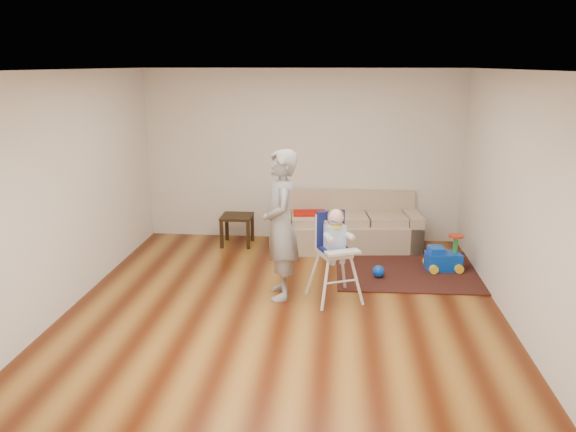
# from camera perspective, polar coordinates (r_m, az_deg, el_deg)

# --- Properties ---
(ground) EXTENTS (5.50, 5.50, 0.00)m
(ground) POSITION_cam_1_polar(r_m,az_deg,el_deg) (6.67, -0.32, -9.22)
(ground) COLOR #471A07
(ground) RESTS_ON ground
(room_envelope) EXTENTS (5.04, 5.52, 2.72)m
(room_envelope) POSITION_cam_1_polar(r_m,az_deg,el_deg) (6.66, 0.10, 7.57)
(room_envelope) COLOR silver
(room_envelope) RESTS_ON ground
(sofa) EXTENTS (2.24, 1.11, 0.83)m
(sofa) POSITION_cam_1_polar(r_m,az_deg,el_deg) (8.67, 6.08, -0.55)
(sofa) COLOR tan
(sofa) RESTS_ON ground
(side_table) EXTENTS (0.47, 0.47, 0.47)m
(side_table) POSITION_cam_1_polar(r_m,az_deg,el_deg) (8.85, -5.18, -1.42)
(side_table) COLOR black
(side_table) RESTS_ON ground
(area_rug) EXTENTS (2.23, 1.69, 0.02)m
(area_rug) POSITION_cam_1_polar(r_m,az_deg,el_deg) (7.97, 12.90, -5.38)
(area_rug) COLOR black
(area_rug) RESTS_ON ground
(ride_on_toy) EXTENTS (0.50, 0.39, 0.50)m
(ride_on_toy) POSITION_cam_1_polar(r_m,az_deg,el_deg) (7.99, 15.55, -3.55)
(ride_on_toy) COLOR blue
(ride_on_toy) RESTS_ON area_rug
(toy_ball) EXTENTS (0.16, 0.16, 0.16)m
(toy_ball) POSITION_cam_1_polar(r_m,az_deg,el_deg) (7.57, 9.18, -5.57)
(toy_ball) COLOR blue
(toy_ball) RESTS_ON area_rug
(high_chair) EXTENTS (0.69, 0.69, 1.14)m
(high_chair) POSITION_cam_1_polar(r_m,az_deg,el_deg) (6.71, 4.79, -4.12)
(high_chair) COLOR silver
(high_chair) RESTS_ON ground
(adult) EXTENTS (0.55, 0.73, 1.81)m
(adult) POSITION_cam_1_polar(r_m,az_deg,el_deg) (6.67, -0.75, -0.94)
(adult) COLOR gray
(adult) RESTS_ON ground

